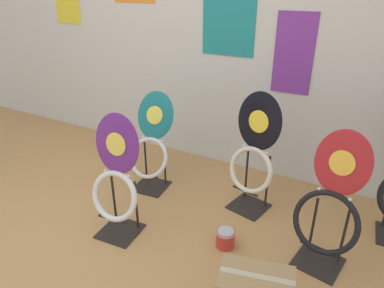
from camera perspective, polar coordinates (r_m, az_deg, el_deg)
ground_plane at (r=2.51m, az=-23.68°, el=-18.89°), size 14.00×14.00×0.00m
wall_back at (r=3.35m, az=-0.48°, el=19.08°), size 8.00×0.07×2.60m
toilet_seat_display_jazz_black at (r=2.66m, az=10.17°, el=-2.32°), size 0.40×0.33×0.96m
toilet_seat_display_purple_note at (r=2.43m, az=-12.55°, el=-6.25°), size 0.38×0.30×0.90m
toilet_seat_display_crimson_swirl at (r=2.28m, az=22.02°, el=-9.81°), size 0.43×0.34×0.91m
toilet_seat_display_teal_sax at (r=2.96m, az=-6.73°, el=0.17°), size 0.38×0.39×0.84m
paint_can at (r=2.46m, az=5.59°, el=-15.28°), size 0.14×0.14×0.13m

